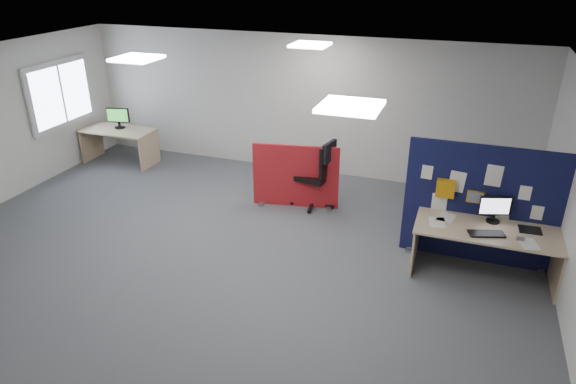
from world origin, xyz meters
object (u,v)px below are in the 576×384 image
(red_divider, at_px, (296,177))
(monitor_second, at_px, (118,117))
(main_desk, at_px, (486,238))
(office_chair, at_px, (320,170))
(navy_divider, at_px, (481,205))
(monitor_main, at_px, (495,208))
(second_desk, at_px, (120,137))

(red_divider, distance_m, monitor_second, 4.28)
(main_desk, relative_size, office_chair, 1.57)
(navy_divider, bearing_deg, office_chair, 160.17)
(navy_divider, height_order, red_divider, navy_divider)
(monitor_main, xyz_separation_m, office_chair, (-2.76, 1.10, -0.26))
(red_divider, xyz_separation_m, monitor_second, (-4.17, 0.83, 0.42))
(red_divider, relative_size, office_chair, 1.24)
(red_divider, distance_m, second_desk, 4.23)
(monitor_second, distance_m, office_chair, 4.64)
(main_desk, bearing_deg, second_desk, 164.98)
(navy_divider, distance_m, monitor_second, 7.35)
(office_chair, bearing_deg, main_desk, -14.97)
(main_desk, xyz_separation_m, monitor_second, (-7.28, 2.01, 0.40))
(red_divider, bearing_deg, monitor_main, -27.72)
(monitor_second, bearing_deg, red_divider, -24.69)
(main_desk, bearing_deg, office_chair, 154.37)
(second_desk, xyz_separation_m, office_chair, (4.56, -0.65, 0.13))
(navy_divider, relative_size, main_desk, 1.13)
(second_desk, distance_m, office_chair, 4.61)
(main_desk, distance_m, office_chair, 3.00)
(main_desk, bearing_deg, monitor_main, 72.62)
(navy_divider, bearing_deg, monitor_second, 167.07)
(second_desk, height_order, monitor_second, monitor_second)
(monitor_main, relative_size, office_chair, 0.35)
(monitor_main, xyz_separation_m, second_desk, (-7.32, 1.76, -0.40))
(navy_divider, distance_m, main_desk, 0.49)
(navy_divider, distance_m, office_chair, 2.76)
(monitor_main, height_order, second_desk, monitor_main)
(second_desk, bearing_deg, main_desk, -15.02)
(main_desk, relative_size, second_desk, 1.25)
(navy_divider, xyz_separation_m, main_desk, (0.11, -0.36, -0.31))
(monitor_second, bearing_deg, navy_divider, -26.34)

